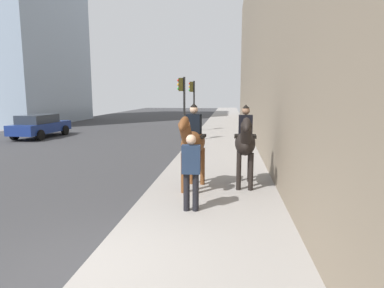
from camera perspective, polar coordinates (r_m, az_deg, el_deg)
name	(u,v)px	position (r m, az deg, el deg)	size (l,w,h in m)	color
sidewalk_slab	(197,279)	(5.07, 0.81, -22.40)	(120.00, 3.49, 0.12)	gray
mounted_horse_near	(193,142)	(8.72, 0.12, 0.36)	(2.15, 0.74, 2.32)	brown
mounted_horse_far	(245,142)	(9.13, 9.24, 0.38)	(2.15, 0.61, 2.28)	black
pedestrian_greeting	(191,168)	(7.14, -0.16, -4.11)	(0.28, 0.41, 1.70)	black
car_near_lane	(40,125)	(22.45, -24.92, 2.95)	(4.44, 2.00, 1.44)	navy
traffic_light_near_curb	(183,99)	(17.88, -1.65, 7.83)	(0.20, 0.44, 3.59)	black
traffic_light_far_curb	(193,98)	(22.96, 0.12, 8.00)	(0.20, 0.44, 3.59)	black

